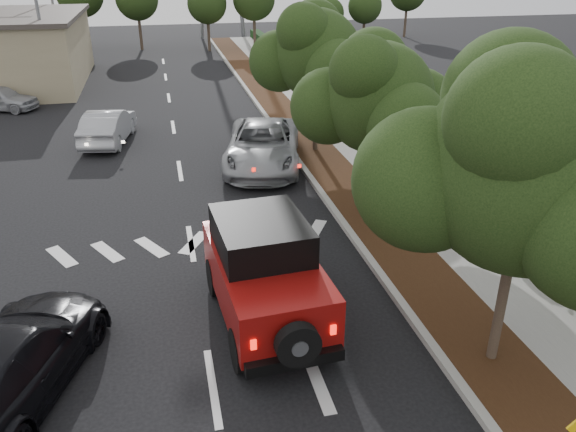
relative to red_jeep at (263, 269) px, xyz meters
name	(u,v)px	position (x,y,z in m)	size (l,w,h in m)	color
ground	(213,387)	(-1.39, -2.11, -1.20)	(120.00, 120.00, 0.00)	black
curb	(297,160)	(3.21, 9.89, -1.13)	(0.20, 70.00, 0.15)	#9E9B93
planting_strip	(322,158)	(4.21, 9.89, -1.14)	(1.80, 70.00, 0.12)	black
sidewalk	(366,155)	(6.11, 9.89, -1.14)	(2.00, 70.00, 0.12)	gray
hedge	(399,144)	(7.51, 9.89, -0.80)	(0.80, 70.00, 0.80)	black
transmission_tower	(223,37)	(4.61, 45.89, -1.20)	(7.00, 4.00, 28.00)	slate
street_tree_near	(490,361)	(4.21, -2.61, -1.20)	(3.80, 3.80, 5.92)	black
street_tree_mid	(370,217)	(4.21, 4.39, -1.20)	(3.20, 3.20, 5.32)	black
street_tree_far	(315,152)	(4.21, 10.89, -1.20)	(3.40, 3.40, 5.62)	black
light_pole_a	(53,96)	(-7.89, 23.89, -1.20)	(2.00, 0.22, 9.00)	slate
light_pole_b	(62,61)	(-8.89, 35.89, -1.20)	(2.00, 0.22, 9.00)	slate
red_jeep	(263,269)	(0.00, 0.00, 0.00)	(2.33, 4.73, 2.37)	black
silver_suv_ahead	(263,145)	(1.81, 9.75, -0.38)	(2.73, 5.92, 1.64)	#989A9F
black_suv_oncoming	(9,363)	(-5.01, -1.48, -0.45)	(2.10, 5.17, 1.50)	black
silver_sedan_oncoming	(108,126)	(-4.18, 14.14, -0.48)	(1.53, 4.39, 1.45)	#A5A6AC
parked_suv	(0,98)	(-10.00, 21.03, -0.55)	(1.53, 3.81, 1.30)	#9EA0A6
terracotta_planter	(509,224)	(7.01, 1.39, -0.32)	(0.75, 0.75, 1.31)	brown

